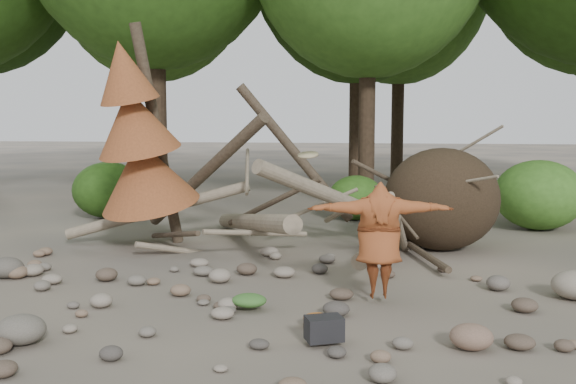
# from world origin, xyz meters

# --- Properties ---
(ground) EXTENTS (120.00, 120.00, 0.00)m
(ground) POSITION_xyz_m (0.00, 0.00, 0.00)
(ground) COLOR #514C44
(ground) RESTS_ON ground
(deadfall_pile) EXTENTS (8.55, 5.24, 3.30)m
(deadfall_pile) POSITION_xyz_m (2.02, 4.24, 0.95)
(deadfall_pile) COLOR #332619
(deadfall_pile) RESTS_ON ground
(dead_conifer) EXTENTS (2.06, 2.16, 4.35)m
(dead_conifer) POSITION_xyz_m (-3.12, 3.37, 2.11)
(dead_conifer) COLOR #4C3F30
(dead_conifer) RESTS_ON ground
(bush_left) EXTENTS (1.80, 1.80, 1.44)m
(bush_left) POSITION_xyz_m (-5.50, 7.20, 0.72)
(bush_left) COLOR #295215
(bush_left) RESTS_ON ground
(bush_mid) EXTENTS (1.40, 1.40, 1.12)m
(bush_mid) POSITION_xyz_m (0.80, 7.80, 0.56)
(bush_mid) COLOR #37681E
(bush_mid) RESTS_ON ground
(bush_right) EXTENTS (2.00, 2.00, 1.60)m
(bush_right) POSITION_xyz_m (5.00, 7.00, 0.80)
(bush_right) COLOR #437B26
(bush_right) RESTS_ON ground
(frisbee_thrower) EXTENTS (2.25, 1.07, 1.99)m
(frisbee_thrower) POSITION_xyz_m (1.45, 0.49, 0.88)
(frisbee_thrower) COLOR brown
(frisbee_thrower) RESTS_ON ground
(backpack) EXTENTS (0.48, 0.41, 0.27)m
(backpack) POSITION_xyz_m (0.87, -1.32, 0.13)
(backpack) COLOR black
(backpack) RESTS_ON ground
(cloth_green) EXTENTS (0.47, 0.39, 0.17)m
(cloth_green) POSITION_xyz_m (-0.23, -0.15, 0.09)
(cloth_green) COLOR #376629
(cloth_green) RESTS_ON ground
(cloth_orange) EXTENTS (0.35, 0.29, 0.13)m
(cloth_orange) POSITION_xyz_m (0.73, -0.71, 0.06)
(cloth_orange) COLOR #A8591C
(cloth_orange) RESTS_ON ground
(boulder_front_left) EXTENTS (0.56, 0.50, 0.34)m
(boulder_front_left) POSITION_xyz_m (-2.51, -1.79, 0.17)
(boulder_front_left) COLOR #645E53
(boulder_front_left) RESTS_ON ground
(boulder_front_right) EXTENTS (0.48, 0.43, 0.29)m
(boulder_front_right) POSITION_xyz_m (2.49, -1.20, 0.14)
(boulder_front_right) COLOR #7E604E
(boulder_front_right) RESTS_ON ground
(boulder_mid_right) EXTENTS (0.68, 0.61, 0.41)m
(boulder_mid_right) POSITION_xyz_m (4.20, 1.07, 0.20)
(boulder_mid_right) COLOR gray
(boulder_mid_right) RESTS_ON ground
(boulder_mid_left) EXTENTS (0.56, 0.50, 0.33)m
(boulder_mid_left) POSITION_xyz_m (-4.44, 0.99, 0.17)
(boulder_mid_left) COLOR #59534B
(boulder_mid_left) RESTS_ON ground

